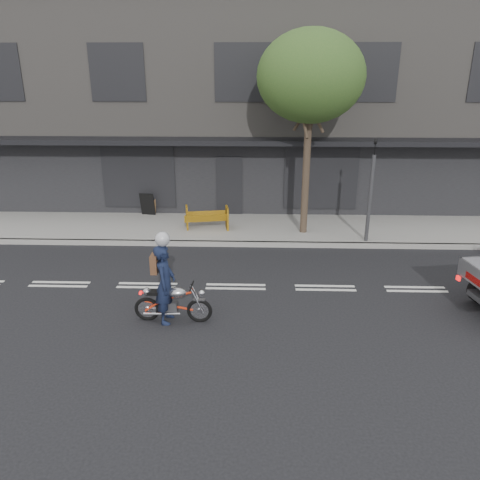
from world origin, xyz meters
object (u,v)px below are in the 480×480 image
Objects in this scene: traffic_light_pole at (370,197)px; sandwich_board at (147,204)px; street_tree at (311,77)px; motorcycle at (173,302)px; construction_barrier at (206,219)px; rider at (165,284)px.

traffic_light_pole reaches higher than sandwich_board.
traffic_light_pole is at bearing -23.03° from street_tree.
motorcycle is 2.05× the size of sandwich_board.
sandwich_board reaches higher than construction_barrier.
sandwich_board is (-2.16, 7.85, -0.34)m from rider.
rider is at bearing -92.99° from construction_barrier.
motorcycle is (-5.57, -5.20, -1.17)m from traffic_light_pole.
rider is 1.22× the size of construction_barrier.
street_tree is 8.50m from motorcycle.
rider is (-5.72, -5.20, -0.72)m from traffic_light_pole.
street_tree is 5.80m from construction_barrier.
traffic_light_pole is 8.37m from sandwich_board.
street_tree is 7.63× the size of sandwich_board.
motorcycle is (-3.57, -6.05, -4.80)m from street_tree.
street_tree is at bearing 61.25° from motorcycle.
sandwich_board is (-5.87, 1.80, -4.69)m from street_tree.
rider reaches higher than sandwich_board.
rider is 6.08m from construction_barrier.
motorcycle is at bearing -120.53° from street_tree.
traffic_light_pole is 2.29× the size of construction_barrier.
sandwich_board is at bearing 161.40° from traffic_light_pole.
street_tree reaches higher than motorcycle.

